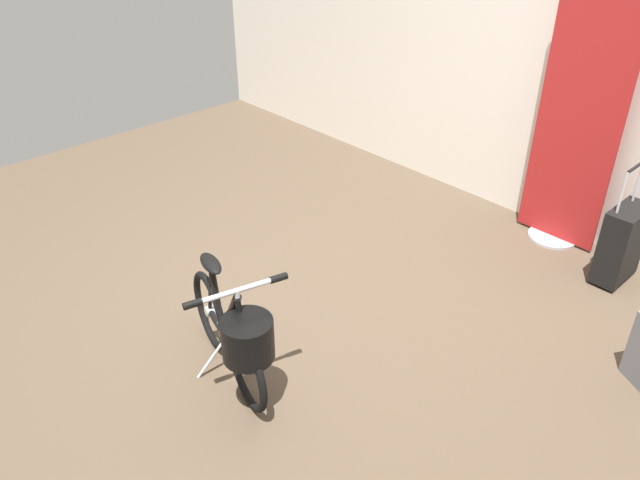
{
  "coord_description": "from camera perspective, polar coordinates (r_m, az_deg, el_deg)",
  "views": [
    {
      "loc": [
        2.3,
        -2.01,
        2.48
      ],
      "look_at": [
        0.01,
        0.12,
        0.55
      ],
      "focal_mm": 35.39,
      "sensor_mm": 36.0,
      "label": 1
    }
  ],
  "objects": [
    {
      "name": "back_wall",
      "position": [
        4.92,
        19.26,
        19.09
      ],
      "size": [
        7.17,
        0.1,
        3.09
      ],
      "primitive_type": "cube",
      "color": "silver",
      "rests_on": "ground_plane"
    },
    {
      "name": "folding_bike_foreground",
      "position": [
        3.32,
        -7.77,
        -8.41
      ],
      "size": [
        0.99,
        0.52,
        0.72
      ],
      "color": "black",
      "rests_on": "ground_plane"
    },
    {
      "name": "ground_plane",
      "position": [
        3.94,
        -1.46,
        -7.41
      ],
      "size": [
        7.17,
        7.17,
        0.0
      ],
      "primitive_type": "plane",
      "color": "brown"
    },
    {
      "name": "rolling_suitcase",
      "position": [
        4.6,
        25.6,
        -0.26
      ],
      "size": [
        0.18,
        0.36,
        0.83
      ],
      "color": "black",
      "rests_on": "ground_plane"
    },
    {
      "name": "floor_banner_stand",
      "position": [
        4.72,
        22.14,
        8.87
      ],
      "size": [
        0.6,
        0.36,
        1.84
      ],
      "color": "#B7B7BC",
      "rests_on": "ground_plane"
    }
  ]
}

